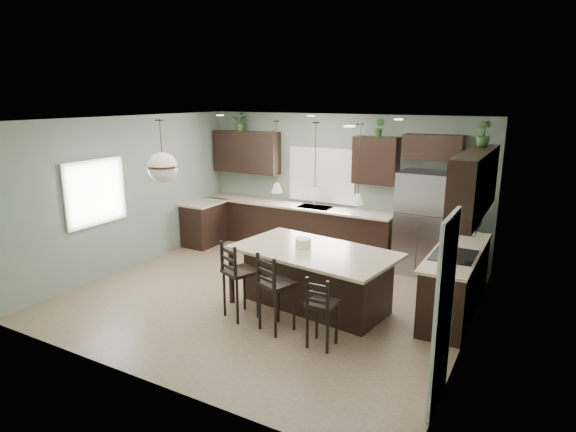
# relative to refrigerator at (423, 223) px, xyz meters

# --- Properties ---
(ground) EXTENTS (6.00, 6.00, 0.00)m
(ground) POSITION_rel_refrigerator_xyz_m (-1.84, -2.27, -0.93)
(ground) COLOR #9E8466
(ground) RESTS_ON ground
(pantry_door) EXTENTS (0.04, 0.82, 2.04)m
(pantry_door) POSITION_rel_refrigerator_xyz_m (1.14, -3.82, 0.09)
(pantry_door) COLOR white
(pantry_door) RESTS_ON ground
(window_back) EXTENTS (1.35, 0.02, 1.00)m
(window_back) POSITION_rel_refrigerator_xyz_m (-2.24, 0.46, 0.62)
(window_back) COLOR white
(window_back) RESTS_ON room_shell
(window_left) EXTENTS (0.02, 1.10, 1.00)m
(window_left) POSITION_rel_refrigerator_xyz_m (-4.82, -3.07, 0.62)
(window_left) COLOR white
(window_left) RESTS_ON room_shell
(left_return_cabs) EXTENTS (0.60, 0.90, 0.90)m
(left_return_cabs) POSITION_rel_refrigerator_xyz_m (-4.54, -0.57, -0.48)
(left_return_cabs) COLOR black
(left_return_cabs) RESTS_ON ground
(left_return_countertop) EXTENTS (0.66, 0.96, 0.04)m
(left_return_countertop) POSITION_rel_refrigerator_xyz_m (-4.52, -0.57, -0.01)
(left_return_countertop) COLOR beige
(left_return_countertop) RESTS_ON left_return_cabs
(back_lower_cabs) EXTENTS (4.20, 0.60, 0.90)m
(back_lower_cabs) POSITION_rel_refrigerator_xyz_m (-2.69, 0.18, -0.48)
(back_lower_cabs) COLOR black
(back_lower_cabs) RESTS_ON ground
(back_countertop) EXTENTS (4.20, 0.66, 0.04)m
(back_countertop) POSITION_rel_refrigerator_xyz_m (-2.69, 0.16, -0.01)
(back_countertop) COLOR beige
(back_countertop) RESTS_ON back_lower_cabs
(sink_inset) EXTENTS (0.70, 0.45, 0.01)m
(sink_inset) POSITION_rel_refrigerator_xyz_m (-2.24, 0.16, 0.01)
(sink_inset) COLOR gray
(sink_inset) RESTS_ON back_countertop
(faucet) EXTENTS (0.02, 0.02, 0.28)m
(faucet) POSITION_rel_refrigerator_xyz_m (-2.24, 0.13, 0.16)
(faucet) COLOR silver
(faucet) RESTS_ON back_countertop
(back_upper_left) EXTENTS (1.55, 0.34, 0.90)m
(back_upper_left) POSITION_rel_refrigerator_xyz_m (-3.99, 0.31, 1.02)
(back_upper_left) COLOR black
(back_upper_left) RESTS_ON room_shell
(back_upper_right) EXTENTS (0.85, 0.34, 0.90)m
(back_upper_right) POSITION_rel_refrigerator_xyz_m (-1.04, 0.31, 1.02)
(back_upper_right) COLOR black
(back_upper_right) RESTS_ON room_shell
(fridge_header) EXTENTS (1.05, 0.34, 0.45)m
(fridge_header) POSITION_rel_refrigerator_xyz_m (0.01, 0.31, 1.32)
(fridge_header) COLOR black
(fridge_header) RESTS_ON room_shell
(right_lower_cabs) EXTENTS (0.60, 2.35, 0.90)m
(right_lower_cabs) POSITION_rel_refrigerator_xyz_m (0.86, -1.40, -0.48)
(right_lower_cabs) COLOR black
(right_lower_cabs) RESTS_ON ground
(right_countertop) EXTENTS (0.66, 2.35, 0.04)m
(right_countertop) POSITION_rel_refrigerator_xyz_m (0.84, -1.40, -0.01)
(right_countertop) COLOR beige
(right_countertop) RESTS_ON right_lower_cabs
(cooktop) EXTENTS (0.58, 0.75, 0.02)m
(cooktop) POSITION_rel_refrigerator_xyz_m (0.84, -1.67, 0.02)
(cooktop) COLOR black
(cooktop) RESTS_ON right_countertop
(wall_oven_front) EXTENTS (0.01, 0.72, 0.60)m
(wall_oven_front) POSITION_rel_refrigerator_xyz_m (0.56, -1.67, -0.48)
(wall_oven_front) COLOR gray
(wall_oven_front) RESTS_ON right_lower_cabs
(right_upper_cabs) EXTENTS (0.34, 2.35, 0.90)m
(right_upper_cabs) POSITION_rel_refrigerator_xyz_m (0.99, -1.40, 1.02)
(right_upper_cabs) COLOR black
(right_upper_cabs) RESTS_ON room_shell
(microwave) EXTENTS (0.40, 0.75, 0.40)m
(microwave) POSITION_rel_refrigerator_xyz_m (0.94, -1.67, 0.62)
(microwave) COLOR gray
(microwave) RESTS_ON right_upper_cabs
(refrigerator) EXTENTS (0.90, 0.74, 1.85)m
(refrigerator) POSITION_rel_refrigerator_xyz_m (0.00, 0.00, 0.00)
(refrigerator) COLOR #999AA1
(refrigerator) RESTS_ON ground
(kitchen_island) EXTENTS (2.55, 1.68, 0.92)m
(kitchen_island) POSITION_rel_refrigerator_xyz_m (-1.03, -2.36, -0.46)
(kitchen_island) COLOR black
(kitchen_island) RESTS_ON ground
(serving_dish) EXTENTS (0.24, 0.24, 0.14)m
(serving_dish) POSITION_rel_refrigerator_xyz_m (-1.22, -2.33, 0.07)
(serving_dish) COLOR white
(serving_dish) RESTS_ON kitchen_island
(bar_stool_left) EXTENTS (0.56, 0.56, 1.15)m
(bar_stool_left) POSITION_rel_refrigerator_xyz_m (-1.81, -3.15, -0.35)
(bar_stool_left) COLOR black
(bar_stool_left) RESTS_ON ground
(bar_stool_center) EXTENTS (0.53, 0.53, 1.12)m
(bar_stool_center) POSITION_rel_refrigerator_xyz_m (-1.15, -3.24, -0.37)
(bar_stool_center) COLOR black
(bar_stool_center) RESTS_ON ground
(bar_stool_right) EXTENTS (0.36, 0.36, 0.97)m
(bar_stool_right) POSITION_rel_refrigerator_xyz_m (-0.42, -3.35, -0.44)
(bar_stool_right) COLOR black
(bar_stool_right) RESTS_ON ground
(pendant_left) EXTENTS (0.17, 0.17, 1.10)m
(pendant_left) POSITION_rel_refrigerator_xyz_m (-1.72, -2.26, 1.32)
(pendant_left) COLOR silver
(pendant_left) RESTS_ON room_shell
(pendant_center) EXTENTS (0.17, 0.17, 1.10)m
(pendant_center) POSITION_rel_refrigerator_xyz_m (-1.03, -2.36, 1.32)
(pendant_center) COLOR white
(pendant_center) RESTS_ON room_shell
(pendant_right) EXTENTS (0.17, 0.17, 1.10)m
(pendant_right) POSITION_rel_refrigerator_xyz_m (-0.33, -2.46, 1.32)
(pendant_right) COLOR silver
(pendant_right) RESTS_ON room_shell
(chandelier) EXTENTS (0.52, 0.52, 0.99)m
(chandelier) POSITION_rel_refrigerator_xyz_m (-3.41, -2.90, 1.38)
(chandelier) COLOR beige
(chandelier) RESTS_ON room_shell
(plant_back_left) EXTENTS (0.37, 0.33, 0.40)m
(plant_back_left) POSITION_rel_refrigerator_xyz_m (-4.10, 0.28, 1.68)
(plant_back_left) COLOR #2D4B21
(plant_back_left) RESTS_ON back_upper_left
(plant_back_right) EXTENTS (0.22, 0.19, 0.34)m
(plant_back_right) POSITION_rel_refrigerator_xyz_m (-0.99, 0.28, 1.64)
(plant_back_right) COLOR #305927
(plant_back_right) RESTS_ON back_upper_right
(plant_right_wall) EXTENTS (0.26, 0.26, 0.38)m
(plant_right_wall) POSITION_rel_refrigerator_xyz_m (0.96, -0.73, 1.67)
(plant_right_wall) COLOR #2F5A27
(plant_right_wall) RESTS_ON right_upper_cabs
(room_shell) EXTENTS (6.00, 6.00, 6.00)m
(room_shell) POSITION_rel_refrigerator_xyz_m (-1.84, -2.27, 0.77)
(room_shell) COLOR slate
(room_shell) RESTS_ON ground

